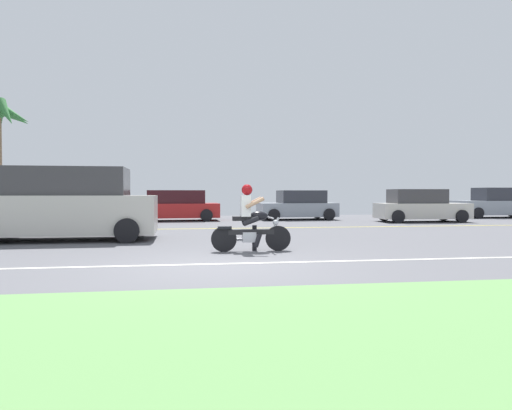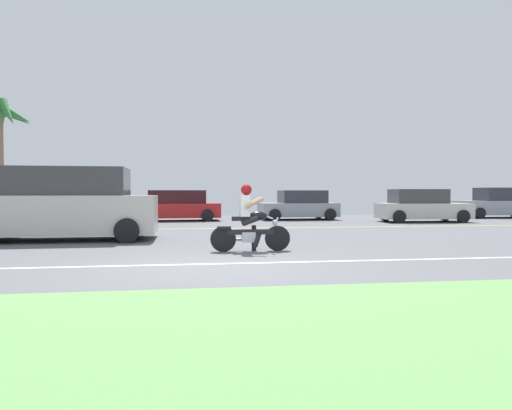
{
  "view_description": "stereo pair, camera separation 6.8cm",
  "coord_description": "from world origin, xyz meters",
  "px_view_note": "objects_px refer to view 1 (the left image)",
  "views": [
    {
      "loc": [
        -0.55,
        -8.05,
        1.28
      ],
      "look_at": [
        1.32,
        4.5,
        0.95
      ],
      "focal_mm": 32.04,
      "sensor_mm": 36.0,
      "label": 1
    },
    {
      "loc": [
        -0.48,
        -8.06,
        1.28
      ],
      "look_at": [
        1.32,
        4.5,
        0.95
      ],
      "focal_mm": 32.04,
      "sensor_mm": 36.0,
      "label": 2
    }
  ],
  "objects_px": {
    "parked_car_2": "(298,206)",
    "parked_car_4": "(497,204)",
    "motorcyclist": "(250,223)",
    "parked_car_0": "(27,206)",
    "parked_car_1": "(172,206)",
    "parked_car_3": "(420,207)",
    "suv_nearby": "(63,205)"
  },
  "relations": [
    {
      "from": "parked_car_0",
      "to": "parked_car_1",
      "type": "bearing_deg",
      "value": 16.8
    },
    {
      "from": "parked_car_0",
      "to": "parked_car_3",
      "type": "relative_size",
      "value": 1.11
    },
    {
      "from": "parked_car_0",
      "to": "parked_car_2",
      "type": "height_order",
      "value": "parked_car_0"
    },
    {
      "from": "parked_car_1",
      "to": "parked_car_4",
      "type": "relative_size",
      "value": 1.05
    },
    {
      "from": "parked_car_1",
      "to": "parked_car_3",
      "type": "xyz_separation_m",
      "value": [
        11.06,
        -2.4,
        0.02
      ]
    },
    {
      "from": "suv_nearby",
      "to": "parked_car_2",
      "type": "xyz_separation_m",
      "value": [
        8.69,
        8.72,
        -0.29
      ]
    },
    {
      "from": "parked_car_0",
      "to": "parked_car_1",
      "type": "xyz_separation_m",
      "value": [
        5.79,
        1.75,
        -0.1
      ]
    },
    {
      "from": "parked_car_0",
      "to": "parked_car_4",
      "type": "distance_m",
      "value": 22.82
    },
    {
      "from": "suv_nearby",
      "to": "parked_car_3",
      "type": "distance_m",
      "value": 15.01
    },
    {
      "from": "parked_car_0",
      "to": "parked_car_3",
      "type": "xyz_separation_m",
      "value": [
        16.85,
        -0.65,
        -0.08
      ]
    },
    {
      "from": "suv_nearby",
      "to": "parked_car_3",
      "type": "height_order",
      "value": "suv_nearby"
    },
    {
      "from": "parked_car_3",
      "to": "parked_car_4",
      "type": "height_order",
      "value": "parked_car_4"
    },
    {
      "from": "parked_car_0",
      "to": "parked_car_3",
      "type": "height_order",
      "value": "parked_car_0"
    },
    {
      "from": "parked_car_2",
      "to": "parked_car_3",
      "type": "height_order",
      "value": "parked_car_3"
    },
    {
      "from": "parked_car_1",
      "to": "parked_car_2",
      "type": "xyz_separation_m",
      "value": [
        6.06,
        0.17,
        -0.0
      ]
    },
    {
      "from": "suv_nearby",
      "to": "parked_car_1",
      "type": "height_order",
      "value": "suv_nearby"
    },
    {
      "from": "parked_car_1",
      "to": "parked_car_2",
      "type": "bearing_deg",
      "value": 1.61
    },
    {
      "from": "suv_nearby",
      "to": "parked_car_2",
      "type": "bearing_deg",
      "value": 45.12
    },
    {
      "from": "parked_car_3",
      "to": "motorcyclist",
      "type": "bearing_deg",
      "value": -134.16
    },
    {
      "from": "parked_car_0",
      "to": "parked_car_4",
      "type": "bearing_deg",
      "value": 5.43
    },
    {
      "from": "parked_car_0",
      "to": "parked_car_2",
      "type": "distance_m",
      "value": 12.0
    },
    {
      "from": "parked_car_2",
      "to": "motorcyclist",
      "type": "bearing_deg",
      "value": -108.55
    },
    {
      "from": "motorcyclist",
      "to": "parked_car_4",
      "type": "distance_m",
      "value": 19.1
    },
    {
      "from": "parked_car_0",
      "to": "parked_car_2",
      "type": "xyz_separation_m",
      "value": [
        11.85,
        1.92,
        -0.1
      ]
    },
    {
      "from": "parked_car_2",
      "to": "parked_car_3",
      "type": "distance_m",
      "value": 5.63
    },
    {
      "from": "parked_car_2",
      "to": "parked_car_3",
      "type": "relative_size",
      "value": 0.93
    },
    {
      "from": "parked_car_2",
      "to": "parked_car_4",
      "type": "height_order",
      "value": "parked_car_4"
    },
    {
      "from": "parked_car_1",
      "to": "parked_car_0",
      "type": "bearing_deg",
      "value": -163.2
    },
    {
      "from": "motorcyclist",
      "to": "parked_car_3",
      "type": "bearing_deg",
      "value": 45.84
    },
    {
      "from": "motorcyclist",
      "to": "parked_car_4",
      "type": "xyz_separation_m",
      "value": [
        14.83,
        12.04,
        0.11
      ]
    },
    {
      "from": "parked_car_3",
      "to": "parked_car_0",
      "type": "bearing_deg",
      "value": 177.79
    },
    {
      "from": "suv_nearby",
      "to": "parked_car_0",
      "type": "height_order",
      "value": "suv_nearby"
    }
  ]
}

